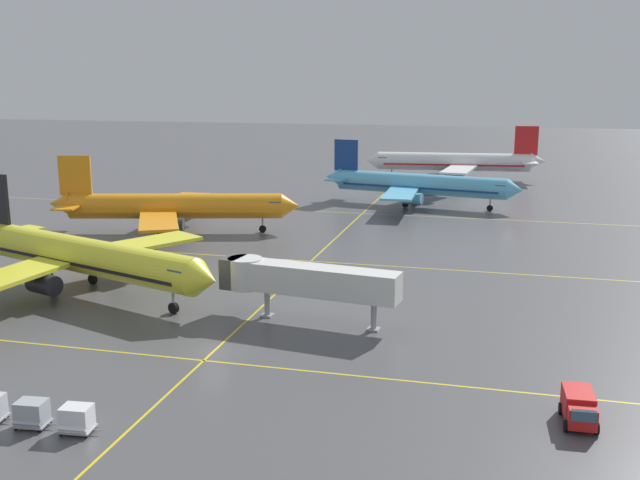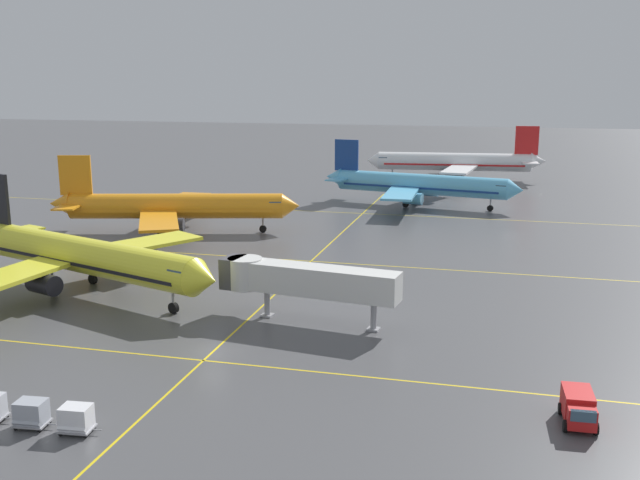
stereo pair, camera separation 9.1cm
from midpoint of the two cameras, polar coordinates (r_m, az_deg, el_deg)
ground_plane at (r=62.71m, az=-8.33°, el=-8.64°), size 600.00×600.00×0.00m
airliner_front_gate at (r=81.91m, az=-18.21°, el=-1.13°), size 36.90×31.58×11.80m
airliner_second_row at (r=110.01m, az=-11.37°, el=2.58°), size 36.59×31.16×11.52m
airliner_third_row at (r=131.95m, az=7.69°, el=4.33°), size 36.45×31.02×11.37m
airliner_far_left_stand at (r=165.76m, az=10.59°, el=6.00°), size 39.48×33.88×12.27m
taxiway_markings at (r=91.66m, az=-0.68°, el=-1.66°), size 142.57×112.19×0.01m
service_truck_red_van at (r=52.54m, az=19.60°, el=-12.20°), size 2.36×4.22×2.10m
baggage_cart_row_middle at (r=52.75m, az=-21.59°, el=-12.47°), size 2.82×1.87×1.86m
baggage_cart_row_fourth at (r=51.00m, az=-18.47°, el=-13.11°), size 2.82×1.87×1.86m
jet_bridge at (r=68.67m, az=-1.89°, el=-3.06°), size 17.68×5.12×5.58m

